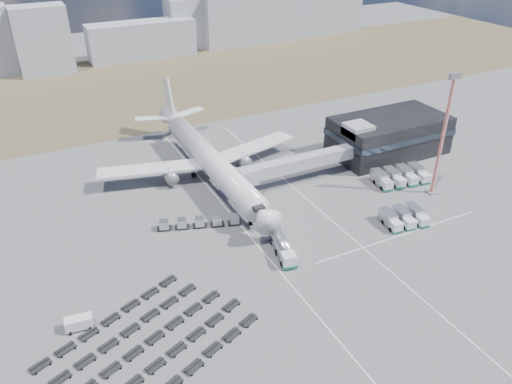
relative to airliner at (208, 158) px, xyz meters
name	(u,v)px	position (x,y,z in m)	size (l,w,h in m)	color
ground	(271,248)	(0.00, -32.38, -5.29)	(420.00, 420.00, 0.00)	#565659
grass_strip	(129,87)	(0.00, 77.62, -5.29)	(420.00, 90.00, 0.01)	brown
lane_markings	(306,227)	(9.77, -29.38, -5.29)	(47.12, 110.00, 0.01)	silver
terminal	(388,135)	(47.77, -8.41, -0.04)	(30.40, 16.40, 11.00)	black
jet_bridge	(290,165)	(15.90, -11.95, -0.24)	(30.30, 3.80, 7.05)	#939399
airliner	(208,158)	(0.00, 0.00, 0.00)	(51.59, 64.53, 17.62)	silver
skyline	(83,37)	(-7.52, 118.06, 5.29)	(304.44, 26.05, 25.50)	#999CA7
fuel_tanker	(282,246)	(1.02, -34.98, -3.58)	(4.91, 10.90, 3.42)	silver
pushback_tug	(271,220)	(4.00, -24.69, -4.54)	(3.36, 1.89, 1.51)	silver
utility_van	(79,323)	(-36.86, -37.71, -4.17)	(4.18, 1.89, 2.24)	silver
catering_truck	(225,172)	(3.52, -1.94, -3.80)	(4.60, 6.86, 2.92)	silver
service_trucks_near	(404,217)	(28.73, -37.11, -3.88)	(9.42, 7.66, 2.60)	silver
service_trucks_far	(400,176)	(40.09, -22.82, -3.76)	(13.52, 8.65, 2.82)	silver
uld_row	(200,222)	(-9.75, -19.36, -4.15)	(17.08, 7.19, 1.91)	black
baggage_dollies	(146,346)	(-28.70, -46.22, -4.93)	(35.10, 28.93, 0.73)	black
floodlight_mast	(443,137)	(43.24, -30.20, 8.81)	(2.67, 2.17, 28.14)	red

